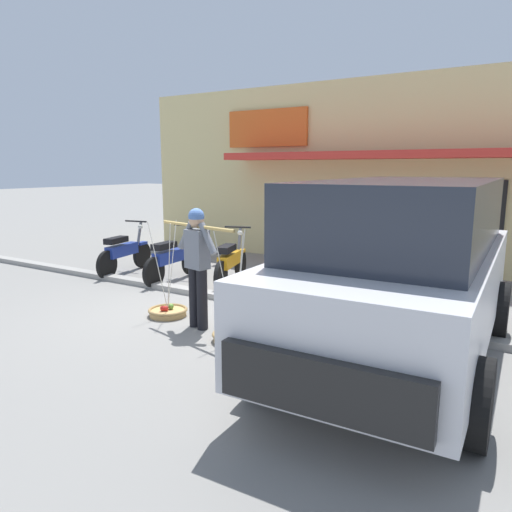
{
  "coord_description": "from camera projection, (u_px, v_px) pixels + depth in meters",
  "views": [
    {
      "loc": [
        4.5,
        -5.75,
        2.24
      ],
      "look_at": [
        0.62,
        0.6,
        0.85
      ],
      "focal_mm": 33.35,
      "sensor_mm": 36.0,
      "label": 1
    }
  ],
  "objects": [
    {
      "name": "motorcycle_second_in_row",
      "position": [
        172.0,
        259.0,
        9.45
      ],
      "size": [
        0.54,
        1.82,
        1.09
      ],
      "color": "black",
      "rests_on": "ground"
    },
    {
      "name": "sidewalk_curb",
      "position": [
        228.0,
        298.0,
        8.11
      ],
      "size": [
        20.0,
        0.24,
        0.1
      ],
      "primitive_type": "cube",
      "color": "gray",
      "rests_on": "ground"
    },
    {
      "name": "fruit_basket_left_side",
      "position": [
        235.0,
        335.0,
        6.21
      ],
      "size": [
        0.6,
        0.6,
        1.45
      ],
      "color": "tan",
      "rests_on": "ground"
    },
    {
      "name": "parked_truck",
      "position": [
        403.0,
        266.0,
        5.41
      ],
      "size": [
        2.26,
        4.86,
        2.1
      ],
      "color": "silver",
      "rests_on": "ground"
    },
    {
      "name": "ground_plane",
      "position": [
        203.0,
        311.0,
        7.54
      ],
      "size": [
        90.0,
        90.0,
        0.0
      ],
      "primitive_type": "plane",
      "color": "gray"
    },
    {
      "name": "motorcycle_nearest_shop",
      "position": [
        124.0,
        252.0,
        10.16
      ],
      "size": [
        0.56,
        1.8,
        1.09
      ],
      "color": "black",
      "rests_on": "ground"
    },
    {
      "name": "fruit_basket_right_side",
      "position": [
        168.0,
        311.0,
        7.27
      ],
      "size": [
        0.6,
        0.6,
        1.45
      ],
      "color": "tan",
      "rests_on": "ground"
    },
    {
      "name": "storefront_building",
      "position": [
        410.0,
        173.0,
        12.6
      ],
      "size": [
        13.0,
        6.0,
        4.2
      ],
      "color": "#DBC684",
      "rests_on": "ground"
    },
    {
      "name": "fruit_vendor",
      "position": [
        197.0,
        260.0,
        6.57
      ],
      "size": [
        1.49,
        0.4,
        1.7
      ],
      "color": "black",
      "rests_on": "ground"
    },
    {
      "name": "motorcycle_third_in_row",
      "position": [
        231.0,
        262.0,
        9.12
      ],
      "size": [
        0.69,
        1.77,
        1.09
      ],
      "color": "black",
      "rests_on": "ground"
    },
    {
      "name": "wooden_crate",
      "position": [
        367.0,
        279.0,
        8.97
      ],
      "size": [
        0.44,
        0.36,
        0.32
      ],
      "primitive_type": "cube",
      "color": "olive",
      "rests_on": "ground"
    }
  ]
}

